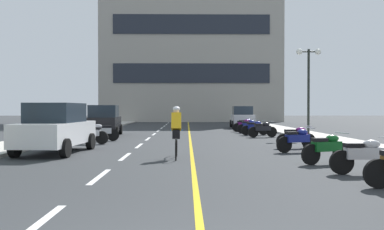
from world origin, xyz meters
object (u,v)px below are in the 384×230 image
at_px(motorcycle_11, 244,125).
at_px(motorcycle_10, 249,126).
at_px(parked_car_mid, 104,120).
at_px(motorcycle_2, 364,155).
at_px(motorcycle_4, 298,140).
at_px(motorcycle_6, 90,134).
at_px(motorcycle_12, 246,124).
at_px(cyclist_rider, 176,131).
at_px(motorcycle_8, 263,129).
at_px(motorcycle_7, 102,132).
at_px(street_lamp_mid, 309,71).
at_px(motorcycle_5, 296,137).
at_px(parked_car_far, 242,117).
at_px(parked_car_near, 56,128).
at_px(motorcycle_3, 327,148).
at_px(motorcycle_9, 255,127).

bearing_deg(motorcycle_11, motorcycle_10, -87.77).
xyz_separation_m(parked_car_mid, motorcycle_2, (9.26, -14.18, -0.44)).
distance_m(motorcycle_4, motorcycle_6, 9.24).
xyz_separation_m(parked_car_mid, motorcycle_10, (9.03, 2.67, -0.44)).
height_order(motorcycle_12, cyclist_rider, cyclist_rider).
bearing_deg(motorcycle_12, motorcycle_8, -90.65).
distance_m(motorcycle_7, motorcycle_12, 13.06).
relative_size(street_lamp_mid, motorcycle_7, 3.06).
bearing_deg(motorcycle_5, parked_car_mid, 140.91).
bearing_deg(motorcycle_10, motorcycle_2, -89.22).
bearing_deg(parked_car_far, motorcycle_2, -90.77).
height_order(motorcycle_2, motorcycle_12, same).
relative_size(parked_car_near, motorcycle_12, 2.56).
relative_size(motorcycle_2, motorcycle_11, 1.01).
height_order(motorcycle_5, motorcycle_12, same).
relative_size(motorcycle_5, motorcycle_6, 1.00).
height_order(parked_car_near, motorcycle_7, parked_car_near).
xyz_separation_m(motorcycle_2, motorcycle_10, (-0.23, 16.85, 0.00)).
bearing_deg(parked_car_mid, motorcycle_3, -53.92).
bearing_deg(motorcycle_10, motorcycle_6, -136.09).
xyz_separation_m(motorcycle_5, motorcycle_11, (-0.41, 12.05, 0.00)).
bearing_deg(motorcycle_10, motorcycle_4, -90.09).
height_order(parked_car_far, motorcycle_9, parked_car_far).
bearing_deg(motorcycle_5, motorcycle_2, -91.01).
bearing_deg(street_lamp_mid, parked_car_near, -143.25).
bearing_deg(motorcycle_8, motorcycle_10, 92.27).
height_order(motorcycle_11, motorcycle_12, same).
xyz_separation_m(parked_car_far, motorcycle_2, (-0.32, -24.12, -0.44)).
height_order(parked_car_near, motorcycle_2, parked_car_near).
xyz_separation_m(motorcycle_2, motorcycle_4, (-0.25, 5.04, 0.00)).
bearing_deg(parked_car_mid, motorcycle_2, -56.85).
distance_m(motorcycle_9, motorcycle_11, 3.96).
distance_m(motorcycle_6, motorcycle_7, 1.58).
xyz_separation_m(motorcycle_12, cyclist_rider, (-4.71, -16.73, 0.41)).
bearing_deg(motorcycle_5, motorcycle_12, 90.44).
bearing_deg(motorcycle_2, motorcycle_4, 92.81).
xyz_separation_m(parked_car_mid, motorcycle_9, (9.05, 0.47, -0.44)).
relative_size(parked_car_far, motorcycle_5, 2.53).
distance_m(parked_car_mid, cyclist_rider, 11.78).
height_order(parked_car_mid, motorcycle_12, parked_car_mid).
bearing_deg(street_lamp_mid, motorcycle_2, -101.43).
distance_m(motorcycle_8, motorcycle_12, 7.19).
bearing_deg(cyclist_rider, motorcycle_12, 74.28).
bearing_deg(motorcycle_7, motorcycle_6, -96.86).
bearing_deg(parked_car_mid, parked_car_near, -89.03).
xyz_separation_m(parked_car_near, motorcycle_10, (8.88, 11.95, -0.44)).
distance_m(motorcycle_2, motorcycle_6, 12.30).
height_order(motorcycle_3, motorcycle_12, same).
bearing_deg(motorcycle_2, motorcycle_7, 129.99).
relative_size(parked_car_mid, motorcycle_11, 2.57).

